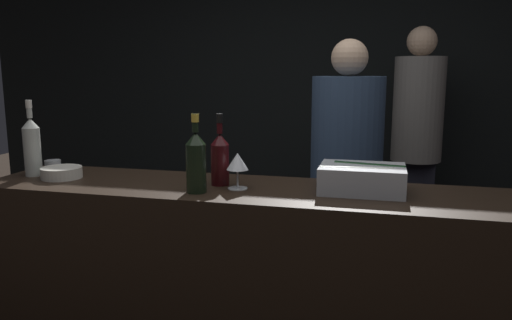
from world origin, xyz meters
TOP-DOWN VIEW (x-y plane):
  - wall_back_chalkboard at (0.00, 2.56)m, footprint 6.40×0.06m
  - bar_counter at (0.00, 0.27)m, footprint 2.48×0.54m
  - ice_bin_with_bottles at (0.46, 0.31)m, footprint 0.36×0.26m
  - bowl_white at (-0.94, 0.25)m, footprint 0.19×0.19m
  - wine_glass at (-0.07, 0.24)m, footprint 0.09×0.09m
  - candle_votive at (-1.10, 0.41)m, footprint 0.08×0.08m
  - white_wine_bottle at (-1.11, 0.26)m, footprint 0.08×0.08m
  - red_wine_bottle_black_foil at (-0.17, 0.30)m, footprint 0.08×0.08m
  - champagne_bottle at (-0.22, 0.14)m, footprint 0.09×0.09m
  - person_in_hoodie at (0.78, 1.99)m, footprint 0.36×0.36m
  - person_blond_tee at (0.33, 1.14)m, footprint 0.42×0.42m

SIDE VIEW (x-z plane):
  - bar_counter at x=0.00m, z-range 0.00..0.96m
  - person_blond_tee at x=0.33m, z-range 0.08..1.72m
  - candle_votive at x=-1.10m, z-range 0.96..1.01m
  - bowl_white at x=-0.94m, z-range 0.96..1.02m
  - person_in_hoodie at x=0.78m, z-range 0.11..1.88m
  - ice_bin_with_bottles at x=0.46m, z-range 0.97..1.08m
  - wine_glass at x=-0.07m, z-range 1.00..1.16m
  - red_wine_bottle_black_foil at x=-0.17m, z-range 0.93..1.25m
  - champagne_bottle at x=-0.22m, z-range 0.93..1.26m
  - white_wine_bottle at x=-1.11m, z-range 0.93..1.30m
  - wall_back_chalkboard at x=0.00m, z-range 0.00..2.80m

